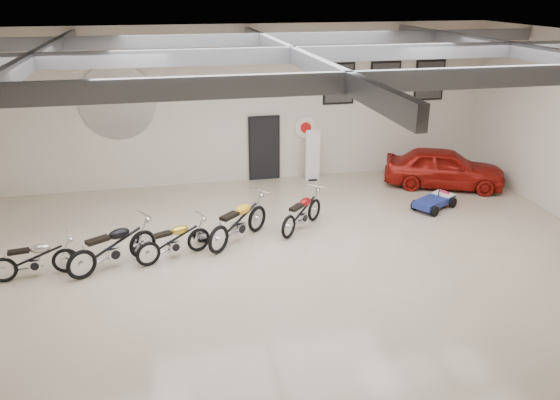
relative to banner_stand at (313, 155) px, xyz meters
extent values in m
cube|color=#BDA890|center=(-2.04, -5.50, -0.89)|extent=(16.00, 12.00, 0.01)
cube|color=gray|center=(-2.04, -5.50, 4.11)|extent=(16.00, 12.00, 0.01)
cube|color=beige|center=(-2.04, 0.50, 1.61)|extent=(16.00, 0.02, 5.00)
cube|color=black|center=(-1.54, 0.45, 0.16)|extent=(0.92, 0.08, 2.10)
imported|color=maroon|center=(3.96, -1.50, -0.25)|extent=(2.90, 4.02, 1.27)
camera|label=1|loc=(-4.73, -16.63, 5.17)|focal=35.00mm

